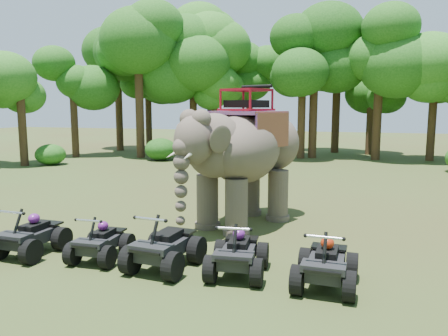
{
  "coord_description": "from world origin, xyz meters",
  "views": [
    {
      "loc": [
        3.73,
        -11.2,
        3.74
      ],
      "look_at": [
        0.0,
        1.2,
        1.9
      ],
      "focal_mm": 35.0,
      "sensor_mm": 36.0,
      "label": 1
    }
  ],
  "objects_px": {
    "atv_3": "(238,248)",
    "atv_1": "(101,237)",
    "atv_0": "(30,230)",
    "atv_4": "(326,258)",
    "elephant": "(244,156)",
    "atv_2": "(165,240)"
  },
  "relations": [
    {
      "from": "atv_2",
      "to": "atv_4",
      "type": "xyz_separation_m",
      "value": [
        3.65,
        -0.02,
        -0.04
      ]
    },
    {
      "from": "atv_3",
      "to": "atv_4",
      "type": "distance_m",
      "value": 1.93
    },
    {
      "from": "elephant",
      "to": "atv_1",
      "type": "distance_m",
      "value": 5.19
    },
    {
      "from": "atv_0",
      "to": "atv_2",
      "type": "distance_m",
      "value": 3.66
    },
    {
      "from": "elephant",
      "to": "atv_2",
      "type": "relative_size",
      "value": 2.84
    },
    {
      "from": "atv_3",
      "to": "atv_4",
      "type": "xyz_separation_m",
      "value": [
        1.93,
        -0.12,
        0.01
      ]
    },
    {
      "from": "atv_0",
      "to": "atv_3",
      "type": "distance_m",
      "value": 5.38
    },
    {
      "from": "elephant",
      "to": "atv_1",
      "type": "height_order",
      "value": "elephant"
    },
    {
      "from": "atv_0",
      "to": "elephant",
      "type": "bearing_deg",
      "value": 46.86
    },
    {
      "from": "elephant",
      "to": "atv_4",
      "type": "relative_size",
      "value": 3.04
    },
    {
      "from": "atv_0",
      "to": "atv_2",
      "type": "height_order",
      "value": "atv_2"
    },
    {
      "from": "atv_1",
      "to": "atv_3",
      "type": "height_order",
      "value": "atv_3"
    },
    {
      "from": "atv_0",
      "to": "atv_2",
      "type": "xyz_separation_m",
      "value": [
        3.65,
        0.1,
        0.05
      ]
    },
    {
      "from": "atv_3",
      "to": "elephant",
      "type": "bearing_deg",
      "value": 97.06
    },
    {
      "from": "atv_1",
      "to": "atv_3",
      "type": "distance_m",
      "value": 3.47
    },
    {
      "from": "elephant",
      "to": "atv_0",
      "type": "bearing_deg",
      "value": -111.63
    },
    {
      "from": "atv_3",
      "to": "atv_0",
      "type": "bearing_deg",
      "value": 176.85
    },
    {
      "from": "atv_1",
      "to": "elephant",
      "type": "bearing_deg",
      "value": 56.97
    },
    {
      "from": "elephant",
      "to": "atv_2",
      "type": "height_order",
      "value": "elephant"
    },
    {
      "from": "elephant",
      "to": "atv_4",
      "type": "height_order",
      "value": "elephant"
    },
    {
      "from": "atv_3",
      "to": "atv_1",
      "type": "bearing_deg",
      "value": 175.14
    },
    {
      "from": "atv_2",
      "to": "atv_1",
      "type": "bearing_deg",
      "value": -176.88
    }
  ]
}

